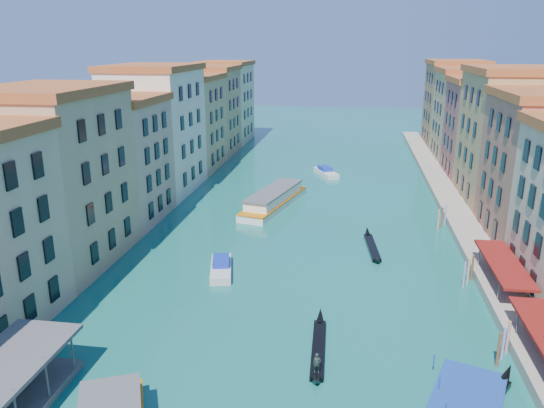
{
  "coord_description": "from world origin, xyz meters",
  "views": [
    {
      "loc": [
        6.53,
        -13.35,
        24.3
      ],
      "look_at": [
        -1.98,
        42.16,
        7.19
      ],
      "focal_mm": 35.0,
      "sensor_mm": 36.0,
      "label": 1
    }
  ],
  "objects": [
    {
      "name": "left_bank_palazzos",
      "position": [
        -26.0,
        64.68,
        9.71
      ],
      "size": [
        12.8,
        128.4,
        21.0
      ],
      "color": "beige",
      "rests_on": "ground"
    },
    {
      "name": "right_bank_palazzos",
      "position": [
        30.0,
        65.0,
        9.75
      ],
      "size": [
        12.8,
        128.4,
        21.0
      ],
      "color": "#A64C40",
      "rests_on": "ground"
    },
    {
      "name": "quay",
      "position": [
        22.0,
        65.0,
        0.5
      ],
      "size": [
        4.0,
        140.0,
        1.0
      ],
      "primitive_type": "cube",
      "color": "#A89F87",
      "rests_on": "ground"
    },
    {
      "name": "mooring_poles_right",
      "position": [
        19.1,
        28.8,
        1.3
      ],
      "size": [
        1.44,
        54.24,
        3.2
      ],
      "color": "brown",
      "rests_on": "ground"
    },
    {
      "name": "vaporetto_far",
      "position": [
        -5.03,
        64.17,
        1.23
      ],
      "size": [
        8.39,
        18.78,
        2.72
      ],
      "rotation": [
        0.0,
        0.0,
        -0.24
      ],
      "color": "white",
      "rests_on": "ground"
    },
    {
      "name": "gondola_fore",
      "position": [
        4.51,
        24.99,
        0.38
      ],
      "size": [
        1.34,
        11.29,
        2.25
      ],
      "rotation": [
        0.0,
        0.0,
        0.03
      ],
      "color": "black",
      "rests_on": "ground"
    },
    {
      "name": "gondola_far",
      "position": [
        9.48,
        48.75,
        0.33
      ],
      "size": [
        2.03,
        11.25,
        1.59
      ],
      "rotation": [
        0.0,
        0.0,
        0.11
      ],
      "color": "black",
      "rests_on": "ground"
    },
    {
      "name": "motorboat_mid",
      "position": [
        -7.24,
        39.18,
        0.57
      ],
      "size": [
        3.7,
        7.34,
        1.45
      ],
      "rotation": [
        0.0,
        0.0,
        0.22
      ],
      "color": "silver",
      "rests_on": "ground"
    },
    {
      "name": "motorboat_far",
      "position": [
        1.76,
        86.07,
        0.6
      ],
      "size": [
        5.31,
        7.77,
        1.55
      ],
      "rotation": [
        0.0,
        0.0,
        0.44
      ],
      "color": "silver",
      "rests_on": "ground"
    },
    {
      "name": "blue_dock",
      "position": [
        15.5,
        20.52,
        0.29
      ],
      "size": [
        6.62,
        8.02,
        0.57
      ],
      "rotation": [
        0.0,
        0.0,
        -0.34
      ],
      "color": "#1B4099",
      "rests_on": "ground"
    }
  ]
}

